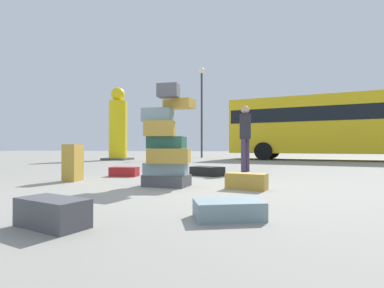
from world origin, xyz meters
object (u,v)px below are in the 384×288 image
suitcase_tower (166,146)px  lamp_post (202,98)px  suitcase_charcoal_right_side (52,213)px  suitcase_slate_foreground_far (228,210)px  suitcase_tan_foreground_near (247,181)px  suitcase_tan_behind_tower (73,163)px  person_bearded_onlooker (245,132)px  yellow_dummy_statue (118,128)px  suitcase_maroon_left_side (124,172)px  parked_bus (336,123)px  suitcase_black_white_trunk (207,171)px

suitcase_tower → lamp_post: lamp_post is taller
suitcase_charcoal_right_side → suitcase_slate_foreground_far: bearing=41.1°
suitcase_tower → suitcase_tan_foreground_near: size_ratio=2.76×
suitcase_tan_behind_tower → suitcase_charcoal_right_side: bearing=-63.3°
suitcase_tower → lamp_post: (-1.90, 13.26, 3.05)m
person_bearded_onlooker → yellow_dummy_statue: size_ratio=0.47×
suitcase_charcoal_right_side → yellow_dummy_statue: yellow_dummy_statue is taller
suitcase_slate_foreground_far → lamp_post: (-3.15, 15.33, 3.64)m
suitcase_slate_foreground_far → suitcase_maroon_left_side: size_ratio=1.01×
suitcase_charcoal_right_side → yellow_dummy_statue: 13.03m
suitcase_tan_behind_tower → parked_bus: parked_bus is taller
suitcase_tower → suitcase_black_white_trunk: size_ratio=2.37×
suitcase_maroon_left_side → suitcase_tower: bearing=-47.1°
person_bearded_onlooker → lamp_post: lamp_post is taller
suitcase_maroon_left_side → person_bearded_onlooker: person_bearded_onlooker is taller
person_bearded_onlooker → lamp_post: size_ratio=0.31×
suitcase_slate_foreground_far → suitcase_charcoal_right_side: bearing=-176.9°
suitcase_tan_behind_tower → suitcase_slate_foreground_far: bearing=-41.3°
suitcase_tan_behind_tower → person_bearded_onlooker: person_bearded_onlooker is taller
yellow_dummy_statue → lamp_post: 5.88m
suitcase_slate_foreground_far → suitcase_maroon_left_side: 4.35m
yellow_dummy_statue → person_bearded_onlooker: bearing=-41.4°
suitcase_tan_foreground_near → person_bearded_onlooker: person_bearded_onlooker is taller
parked_bus → yellow_dummy_statue: bearing=-158.4°
suitcase_tan_foreground_near → lamp_post: bearing=117.4°
suitcase_black_white_trunk → suitcase_tan_foreground_near: suitcase_tan_foreground_near is taller
lamp_post → suitcase_tower: bearing=-81.9°
suitcase_tower → yellow_dummy_statue: size_ratio=0.46×
suitcase_tan_behind_tower → suitcase_maroon_left_side: 1.24m
suitcase_slate_foreground_far → suitcase_black_white_trunk: bearing=82.2°
suitcase_maroon_left_side → person_bearded_onlooker: (2.63, 1.83, 0.96)m
suitcase_tan_behind_tower → suitcase_black_white_trunk: size_ratio=0.98×
suitcase_tan_behind_tower → yellow_dummy_statue: size_ratio=0.19×
suitcase_maroon_left_side → yellow_dummy_statue: (-4.07, 7.75, 1.55)m
suitcase_tower → suitcase_tan_behind_tower: (-2.00, 0.28, -0.31)m
yellow_dummy_statue → parked_bus: bearing=9.7°
suitcase_tan_behind_tower → suitcase_tan_foreground_near: suitcase_tan_behind_tower is taller
suitcase_slate_foreground_far → parked_bus: 13.77m
suitcase_slate_foreground_far → suitcase_tan_foreground_near: bearing=67.0°
suitcase_maroon_left_side → parked_bus: size_ratio=0.06×
suitcase_charcoal_right_side → suitcase_black_white_trunk: size_ratio=0.87×
parked_bus → suitcase_tower: bearing=-104.1°
suitcase_tan_foreground_near → suitcase_slate_foreground_far: suitcase_tan_foreground_near is taller
yellow_dummy_statue → suitcase_tan_foreground_near: bearing=-53.4°
suitcase_charcoal_right_side → lamp_post: bearing=114.1°
suitcase_maroon_left_side → lamp_post: lamp_post is taller
suitcase_tan_behind_tower → suitcase_slate_foreground_far: (3.26, -2.35, -0.27)m
suitcase_charcoal_right_side → suitcase_black_white_trunk: bearing=101.2°
yellow_dummy_statue → suitcase_tower: bearing=-58.9°
suitcase_tower → suitcase_slate_foreground_far: suitcase_tower is taller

